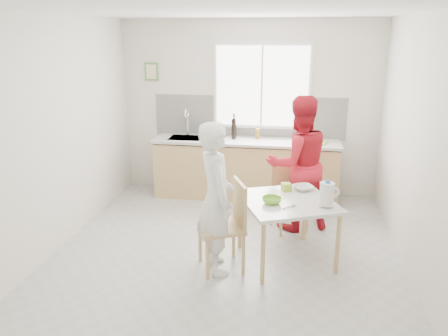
% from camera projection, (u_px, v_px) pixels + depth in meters
% --- Properties ---
extents(ground, '(4.50, 4.50, 0.00)m').
position_uv_depth(ground, '(226.00, 255.00, 5.09)').
color(ground, '#B7B7B2').
rests_on(ground, ground).
extents(room_shell, '(4.50, 4.50, 4.50)m').
position_uv_depth(room_shell, '(226.00, 115.00, 4.61)').
color(room_shell, silver).
rests_on(room_shell, ground).
extents(window, '(1.50, 0.06, 1.30)m').
position_uv_depth(window, '(262.00, 87.00, 6.67)').
color(window, white).
rests_on(window, room_shell).
extents(backsplash, '(3.00, 0.02, 0.65)m').
position_uv_depth(backsplash, '(248.00, 117.00, 6.85)').
color(backsplash, white).
rests_on(backsplash, room_shell).
extents(picture_frame, '(0.22, 0.03, 0.28)m').
position_uv_depth(picture_frame, '(151.00, 72.00, 6.88)').
color(picture_frame, '#528C40').
rests_on(picture_frame, room_shell).
extents(kitchen_counter, '(2.84, 0.64, 1.37)m').
position_uv_depth(kitchen_counter, '(245.00, 171.00, 6.81)').
color(kitchen_counter, tan).
rests_on(kitchen_counter, ground).
extents(dining_table, '(1.25, 1.25, 0.73)m').
position_uv_depth(dining_table, '(287.00, 206.00, 4.80)').
color(dining_table, silver).
rests_on(dining_table, ground).
extents(chair_left, '(0.60, 0.60, 0.98)m').
position_uv_depth(chair_left, '(228.00, 222.00, 4.67)').
color(chair_left, tan).
rests_on(chair_left, ground).
extents(chair_far, '(0.54, 0.54, 0.88)m').
position_uv_depth(chair_far, '(288.00, 193.00, 5.69)').
color(chair_far, tan).
rests_on(chair_far, ground).
extents(person_white, '(0.60, 0.70, 1.64)m').
position_uv_depth(person_white, '(216.00, 199.00, 4.56)').
color(person_white, white).
rests_on(person_white, ground).
extents(person_red, '(1.05, 0.95, 1.75)m').
position_uv_depth(person_red, '(298.00, 164.00, 5.59)').
color(person_red, red).
rests_on(person_red, ground).
extents(bowl_green, '(0.28, 0.28, 0.07)m').
position_uv_depth(bowl_green, '(272.00, 200.00, 4.67)').
color(bowl_green, '#6FB529').
rests_on(bowl_green, dining_table).
extents(bowl_white, '(0.29, 0.29, 0.05)m').
position_uv_depth(bowl_white, '(303.00, 188.00, 5.07)').
color(bowl_white, silver).
rests_on(bowl_white, dining_table).
extents(milk_jug, '(0.21, 0.15, 0.27)m').
position_uv_depth(milk_jug, '(327.00, 194.00, 4.55)').
color(milk_jug, white).
rests_on(milk_jug, dining_table).
extents(green_box, '(0.13, 0.13, 0.09)m').
position_uv_depth(green_box, '(286.00, 187.00, 5.04)').
color(green_box, '#94BA2A').
rests_on(green_box, dining_table).
extents(spoon, '(0.12, 0.12, 0.01)m').
position_uv_depth(spoon, '(288.00, 207.00, 4.55)').
color(spoon, '#A5A5AA').
rests_on(spoon, dining_table).
extents(cutting_board, '(0.41, 0.34, 0.01)m').
position_uv_depth(cutting_board, '(314.00, 143.00, 6.47)').
color(cutting_board, '#82C42D').
rests_on(cutting_board, kitchen_counter).
extents(wine_bottle_a, '(0.07, 0.07, 0.32)m').
position_uv_depth(wine_bottle_a, '(234.00, 129.00, 6.67)').
color(wine_bottle_a, black).
rests_on(wine_bottle_a, kitchen_counter).
extents(wine_bottle_b, '(0.07, 0.07, 0.30)m').
position_uv_depth(wine_bottle_b, '(234.00, 128.00, 6.78)').
color(wine_bottle_b, black).
rests_on(wine_bottle_b, kitchen_counter).
extents(jar_amber, '(0.06, 0.06, 0.16)m').
position_uv_depth(jar_amber, '(257.00, 134.00, 6.70)').
color(jar_amber, olive).
rests_on(jar_amber, kitchen_counter).
extents(soap_bottle, '(0.09, 0.09, 0.18)m').
position_uv_depth(soap_bottle, '(206.00, 130.00, 6.93)').
color(soap_bottle, '#999999').
rests_on(soap_bottle, kitchen_counter).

